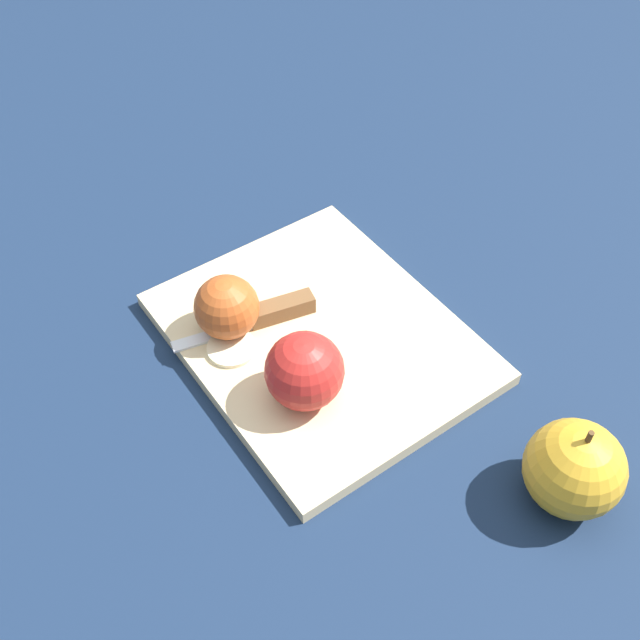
# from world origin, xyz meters

# --- Properties ---
(ground_plane) EXTENTS (4.00, 4.00, 0.00)m
(ground_plane) POSITION_xyz_m (0.00, 0.00, 0.00)
(ground_plane) COLOR #14233D
(cutting_board) EXTENTS (0.36, 0.32, 0.02)m
(cutting_board) POSITION_xyz_m (0.00, 0.00, 0.01)
(cutting_board) COLOR #D1B789
(cutting_board) RESTS_ON ground_plane
(apple_half_left) EXTENTS (0.08, 0.08, 0.08)m
(apple_half_left) POSITION_xyz_m (-0.07, 0.05, 0.05)
(apple_half_left) COLOR red
(apple_half_left) RESTS_ON cutting_board
(apple_half_right) EXTENTS (0.07, 0.07, 0.07)m
(apple_half_right) POSITION_xyz_m (0.05, 0.08, 0.05)
(apple_half_right) COLOR #AD4C1E
(apple_half_right) RESTS_ON cutting_board
(knife) EXTENTS (0.02, 0.16, 0.02)m
(knife) POSITION_xyz_m (0.04, 0.03, 0.03)
(knife) COLOR silver
(knife) RESTS_ON cutting_board
(apple_slice) EXTENTS (0.05, 0.05, 0.00)m
(apple_slice) POSITION_xyz_m (0.02, 0.09, 0.02)
(apple_slice) COLOR beige
(apple_slice) RESTS_ON cutting_board
(apple_whole) EXTENTS (0.09, 0.09, 0.10)m
(apple_whole) POSITION_xyz_m (-0.25, -0.12, 0.04)
(apple_whole) COLOR gold
(apple_whole) RESTS_ON ground_plane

